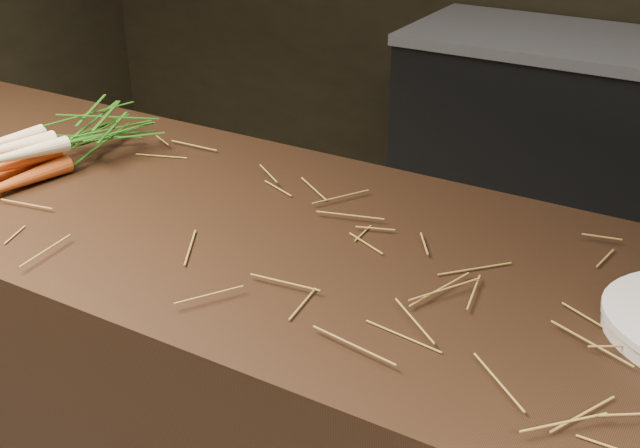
% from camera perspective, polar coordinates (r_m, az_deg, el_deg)
% --- Properties ---
extents(main_counter, '(2.40, 0.70, 0.90)m').
position_cam_1_polar(main_counter, '(1.61, -1.15, -15.28)').
color(main_counter, black).
rests_on(main_counter, ground).
extents(straw_bedding, '(1.40, 0.60, 0.02)m').
position_cam_1_polar(straw_bedding, '(1.35, -1.33, -0.67)').
color(straw_bedding, brown).
rests_on(straw_bedding, main_counter).
extents(root_veg_bunch, '(0.26, 0.54, 0.10)m').
position_cam_1_polar(root_veg_bunch, '(1.69, -18.09, 5.35)').
color(root_veg_bunch, '#C14D1F').
rests_on(root_veg_bunch, main_counter).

